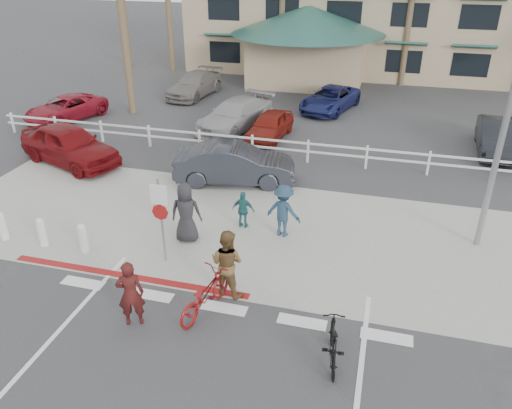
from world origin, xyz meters
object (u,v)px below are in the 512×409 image
(bike_red, at_px, (205,294))
(bike_black, at_px, (333,343))
(car_red_compact, at_px, (69,145))
(car_white_sedan, at_px, (235,164))
(sign_post, at_px, (161,217))

(bike_red, distance_m, bike_black, 3.36)
(car_red_compact, bearing_deg, car_white_sedan, -69.56)
(sign_post, relative_size, car_white_sedan, 0.64)
(bike_red, relative_size, bike_black, 1.17)
(sign_post, distance_m, car_white_sedan, 5.73)
(sign_post, distance_m, car_red_compact, 8.89)
(car_red_compact, bearing_deg, sign_post, -109.33)
(car_white_sedan, bearing_deg, bike_black, -161.51)
(bike_red, bearing_deg, car_red_compact, -26.11)
(sign_post, distance_m, bike_black, 5.88)
(bike_black, xyz_separation_m, car_red_compact, (-11.96, 8.35, 0.30))
(car_white_sedan, distance_m, car_red_compact, 7.15)
(bike_red, bearing_deg, car_white_sedan, -63.59)
(sign_post, height_order, car_white_sedan, sign_post)
(sign_post, height_order, car_red_compact, sign_post)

